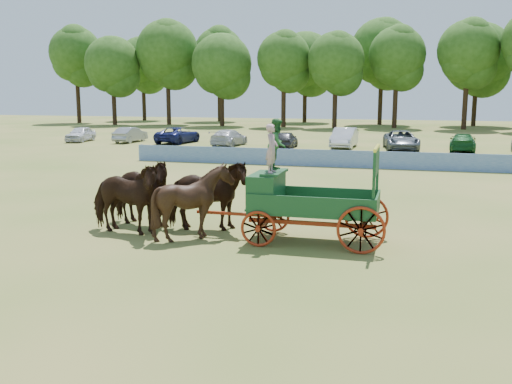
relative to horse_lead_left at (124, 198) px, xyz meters
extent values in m
plane|color=olive|center=(5.23, 0.40, -1.18)|extent=(160.00, 160.00, 0.00)
imported|color=#311C0D|center=(0.00, 0.00, 0.00)|extent=(2.93, 1.61, 2.36)
imported|color=#311C0D|center=(0.00, 1.10, 0.00)|extent=(3.02, 1.91, 2.36)
imported|color=#311C0D|center=(2.40, 0.00, 0.00)|extent=(2.21, 1.98, 2.36)
imported|color=#311C0D|center=(2.40, 1.10, 0.00)|extent=(3.01, 1.88, 2.36)
cube|color=#AA2E11|center=(4.60, 0.55, -0.58)|extent=(0.12, 2.00, 0.12)
cube|color=#AA2E11|center=(7.60, 0.55, -0.58)|extent=(0.12, 2.00, 0.12)
cube|color=#AA2E11|center=(6.10, 0.00, -0.46)|extent=(3.80, 0.10, 0.12)
cube|color=#AA2E11|center=(6.10, 1.10, -0.46)|extent=(3.80, 0.10, 0.12)
cube|color=#AA2E11|center=(3.70, 0.55, -0.43)|extent=(2.80, 0.09, 0.09)
cube|color=#1A4E26|center=(6.10, 0.55, -0.18)|extent=(3.80, 1.80, 0.10)
cube|color=#1A4E26|center=(6.10, -0.33, 0.12)|extent=(3.80, 0.06, 0.55)
cube|color=#1A4E26|center=(6.10, 1.43, 0.12)|extent=(3.80, 0.06, 0.55)
cube|color=#1A4E26|center=(7.98, 0.55, 0.12)|extent=(0.06, 1.80, 0.55)
cube|color=#1A4E26|center=(4.60, 0.55, 0.37)|extent=(0.85, 1.70, 1.05)
cube|color=#1A4E26|center=(4.85, 0.55, 0.94)|extent=(0.55, 1.50, 0.08)
cube|color=#1A4E26|center=(4.22, 0.55, 0.17)|extent=(0.10, 1.60, 0.65)
cube|color=#1A4E26|center=(4.40, 0.55, -0.13)|extent=(0.55, 1.60, 0.06)
cube|color=#1A4E26|center=(7.90, -0.25, 0.77)|extent=(0.08, 0.08, 1.80)
cube|color=#1A4E26|center=(7.90, 1.35, 0.77)|extent=(0.08, 0.08, 1.80)
cube|color=#1A4E26|center=(7.90, 0.55, 1.37)|extent=(0.07, 1.75, 0.75)
cube|color=yellow|center=(7.90, 0.55, 1.77)|extent=(0.08, 1.80, 0.09)
cube|color=yellow|center=(7.86, 0.55, 1.37)|extent=(0.02, 1.30, 0.12)
torus|color=#AA2E11|center=(4.60, -0.40, -0.63)|extent=(1.09, 0.09, 1.09)
torus|color=#AA2E11|center=(4.60, 1.50, -0.63)|extent=(1.09, 0.09, 1.09)
torus|color=#AA2E11|center=(7.60, -0.40, -0.48)|extent=(1.39, 0.09, 1.39)
torus|color=#AA2E11|center=(7.60, 1.50, -0.48)|extent=(1.39, 0.09, 1.39)
imported|color=#C7989D|center=(4.85, 0.20, 1.71)|extent=(0.35, 0.53, 1.46)
imported|color=#246128|center=(4.85, 0.90, 1.77)|extent=(0.60, 0.77, 1.58)
cube|color=#1B4B94|center=(4.23, 18.40, -0.65)|extent=(26.00, 0.08, 1.05)
imported|color=silver|center=(-20.77, 30.41, -0.49)|extent=(2.17, 4.24, 1.38)
imported|color=gray|center=(-15.97, 30.95, -0.50)|extent=(1.59, 4.19, 1.36)
imported|color=navy|center=(-11.42, 31.31, -0.46)|extent=(2.92, 5.38, 1.43)
imported|color=silver|center=(-6.21, 30.04, -0.49)|extent=(2.33, 4.92, 1.39)
imported|color=#333338|center=(-1.11, 29.28, -0.48)|extent=(1.86, 4.18, 1.40)
imported|color=silver|center=(3.49, 30.85, -0.37)|extent=(1.87, 4.99, 1.63)
imported|color=slate|center=(8.03, 30.77, -0.43)|extent=(3.18, 5.66, 1.49)
imported|color=#144C1E|center=(12.66, 30.43, -0.50)|extent=(2.25, 4.83, 1.36)
cylinder|color=#382314|center=(-38.77, 58.62, 1.57)|extent=(0.60, 0.60, 5.49)
sphere|color=#224713|center=(-38.77, 58.62, 8.94)|extent=(7.51, 7.51, 7.51)
cylinder|color=#382314|center=(-31.22, 55.56, 1.08)|extent=(0.60, 0.60, 4.52)
sphere|color=#224713|center=(-31.22, 55.56, 7.14)|extent=(7.53, 7.53, 7.53)
cylinder|color=#382314|center=(-24.14, 58.01, 1.55)|extent=(0.60, 0.60, 5.47)
sphere|color=#224713|center=(-24.14, 58.01, 8.89)|extent=(8.51, 8.51, 8.51)
cylinder|color=#382314|center=(-15.89, 56.85, 1.05)|extent=(0.60, 0.60, 4.45)
sphere|color=#224713|center=(-15.89, 56.85, 7.02)|extent=(7.96, 7.96, 7.96)
cylinder|color=#382314|center=(-7.48, 56.96, 1.20)|extent=(0.60, 0.60, 4.77)
sphere|color=#224713|center=(-7.48, 56.96, 7.60)|extent=(6.92, 6.92, 6.92)
cylinder|color=#382314|center=(-0.72, 56.35, 1.10)|extent=(0.60, 0.60, 4.57)
sphere|color=#224713|center=(-0.72, 56.35, 7.23)|extent=(7.06, 7.06, 7.06)
cylinder|color=#382314|center=(6.60, 58.52, 1.29)|extent=(0.60, 0.60, 4.94)
sphere|color=#224713|center=(6.60, 58.52, 7.93)|extent=(6.99, 6.99, 6.99)
cylinder|color=#382314|center=(14.87, 57.80, 1.39)|extent=(0.60, 0.60, 5.13)
sphere|color=#224713|center=(14.87, 57.80, 8.27)|extent=(7.23, 7.23, 7.23)
cylinder|color=#382314|center=(-32.77, 67.87, 1.29)|extent=(0.60, 0.60, 4.95)
sphere|color=#224713|center=(-32.77, 67.87, 7.93)|extent=(8.06, 8.06, 8.06)
cylinder|color=#382314|center=(-20.31, 68.72, 1.65)|extent=(0.60, 0.60, 5.67)
sphere|color=#224713|center=(-20.31, 68.72, 9.26)|extent=(7.67, 7.67, 7.67)
cylinder|color=#382314|center=(-6.83, 68.56, 1.24)|extent=(0.60, 0.60, 4.83)
sphere|color=#224713|center=(-6.83, 68.56, 7.73)|extent=(8.76, 8.76, 8.76)
cylinder|color=#382314|center=(4.36, 65.81, 1.57)|extent=(0.60, 0.60, 5.50)
sphere|color=#224713|center=(4.36, 65.81, 8.95)|extent=(8.82, 8.82, 8.82)
cylinder|color=#382314|center=(16.70, 65.51, 1.27)|extent=(0.60, 0.60, 4.90)
sphere|color=#224713|center=(16.70, 65.51, 7.85)|extent=(9.08, 9.08, 9.08)
camera|label=1|loc=(8.88, -16.26, 3.38)|focal=40.00mm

